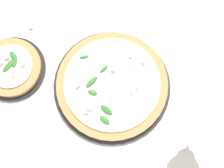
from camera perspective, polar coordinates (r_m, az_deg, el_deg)
ground_plane at (r=0.90m, az=-0.52°, el=-2.69°), size 6.00×6.00×0.00m
pizza_arugula_main at (r=0.89m, az=-0.01°, el=-0.22°), size 0.34×0.34×0.05m
pizza_personal_side at (r=0.95m, az=-17.92°, el=2.83°), size 0.19×0.19×0.05m
wine_glass at (r=0.78m, az=15.95°, el=-9.45°), size 0.09×0.09×0.17m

